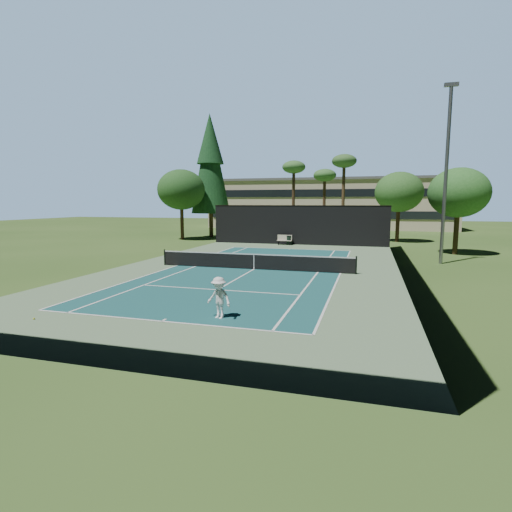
# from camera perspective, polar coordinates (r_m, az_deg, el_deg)

# --- Properties ---
(ground) EXTENTS (160.00, 160.00, 0.00)m
(ground) POSITION_cam_1_polar(r_m,az_deg,el_deg) (25.77, -0.30, -1.94)
(ground) COLOR #365720
(ground) RESTS_ON ground
(apron_slab) EXTENTS (18.00, 32.00, 0.01)m
(apron_slab) POSITION_cam_1_polar(r_m,az_deg,el_deg) (25.77, -0.30, -1.92)
(apron_slab) COLOR #63855D
(apron_slab) RESTS_ON ground
(court_surface) EXTENTS (10.97, 23.77, 0.01)m
(court_surface) POSITION_cam_1_polar(r_m,az_deg,el_deg) (25.77, -0.30, -1.91)
(court_surface) COLOR #1A5556
(court_surface) RESTS_ON ground
(court_lines) EXTENTS (11.07, 23.87, 0.01)m
(court_lines) POSITION_cam_1_polar(r_m,az_deg,el_deg) (25.77, -0.30, -1.89)
(court_lines) COLOR white
(court_lines) RESTS_ON ground
(tennis_net) EXTENTS (12.90, 0.10, 1.10)m
(tennis_net) POSITION_cam_1_polar(r_m,az_deg,el_deg) (25.68, -0.30, -0.71)
(tennis_net) COLOR black
(tennis_net) RESTS_ON ground
(fence) EXTENTS (18.04, 32.05, 4.03)m
(fence) POSITION_cam_1_polar(r_m,az_deg,el_deg) (25.57, -0.26, 2.53)
(fence) COLOR black
(fence) RESTS_ON ground
(player) EXTENTS (1.13, 0.83, 1.56)m
(player) POSITION_cam_1_polar(r_m,az_deg,el_deg) (14.90, -5.32, -5.97)
(player) COLOR white
(player) RESTS_ON ground
(tennis_ball_a) EXTENTS (0.08, 0.08, 0.08)m
(tennis_ball_a) POSITION_cam_1_polar(r_m,az_deg,el_deg) (16.96, -29.15, -7.83)
(tennis_ball_a) COLOR #CAD630
(tennis_ball_a) RESTS_ON ground
(tennis_ball_b) EXTENTS (0.08, 0.08, 0.08)m
(tennis_ball_b) POSITION_cam_1_polar(r_m,az_deg,el_deg) (28.40, -6.85, -1.02)
(tennis_ball_b) COLOR #D0DD32
(tennis_ball_b) RESTS_ON ground
(tennis_ball_c) EXTENTS (0.08, 0.08, 0.08)m
(tennis_ball_c) POSITION_cam_1_polar(r_m,az_deg,el_deg) (30.48, 4.40, -0.40)
(tennis_ball_c) COLOR yellow
(tennis_ball_c) RESTS_ON ground
(tennis_ball_d) EXTENTS (0.06, 0.06, 0.06)m
(tennis_ball_d) POSITION_cam_1_polar(r_m,az_deg,el_deg) (31.13, -4.70, -0.25)
(tennis_ball_d) COLOR #C1E033
(tennis_ball_d) RESTS_ON ground
(park_bench) EXTENTS (1.50, 0.45, 1.02)m
(park_bench) POSITION_cam_1_polar(r_m,az_deg,el_deg) (40.86, 4.10, 2.36)
(park_bench) COLOR beige
(park_bench) RESTS_ON ground
(trash_bin) EXTENTS (0.56, 0.56, 0.95)m
(trash_bin) POSITION_cam_1_polar(r_m,az_deg,el_deg) (40.98, 4.75, 2.27)
(trash_bin) COLOR black
(trash_bin) RESTS_ON ground
(pine_tree) EXTENTS (4.80, 4.80, 15.00)m
(pine_tree) POSITION_cam_1_polar(r_m,az_deg,el_deg) (50.46, -6.56, 13.57)
(pine_tree) COLOR #4F3922
(pine_tree) RESTS_ON ground
(palm_a) EXTENTS (2.80, 2.80, 9.32)m
(palm_a) POSITION_cam_1_polar(r_m,az_deg,el_deg) (49.40, 5.42, 12.12)
(palm_a) COLOR #3F2B1B
(palm_a) RESTS_ON ground
(palm_b) EXTENTS (2.80, 2.80, 8.42)m
(palm_b) POSITION_cam_1_polar(r_m,az_deg,el_deg) (50.80, 9.79, 10.98)
(palm_b) COLOR #442D1D
(palm_b) RESTS_ON ground
(palm_c) EXTENTS (2.80, 2.80, 9.77)m
(palm_c) POSITION_cam_1_polar(r_m,az_deg,el_deg) (47.69, 12.48, 12.64)
(palm_c) COLOR #4F3822
(palm_c) RESTS_ON ground
(decid_tree_a) EXTENTS (5.12, 5.12, 7.62)m
(decid_tree_a) POSITION_cam_1_polar(r_m,az_deg,el_deg) (46.49, 19.76, 8.58)
(decid_tree_a) COLOR #42291C
(decid_tree_a) RESTS_ON ground
(decid_tree_b) EXTENTS (4.80, 4.80, 7.14)m
(decid_tree_b) POSITION_cam_1_polar(r_m,az_deg,el_deg) (37.04, 26.97, 8.04)
(decid_tree_b) COLOR #45331D
(decid_tree_b) RESTS_ON ground
(decid_tree_c) EXTENTS (5.44, 5.44, 8.09)m
(decid_tree_c) POSITION_cam_1_polar(r_m,az_deg,el_deg) (47.39, -10.63, 9.28)
(decid_tree_c) COLOR #4D3421
(decid_tree_c) RESTS_ON ground
(campus_building) EXTENTS (40.50, 12.50, 8.30)m
(campus_building) POSITION_cam_1_polar(r_m,az_deg,el_deg) (70.73, 10.31, 7.43)
(campus_building) COLOR beige
(campus_building) RESTS_ON ground
(light_pole) EXTENTS (0.90, 0.25, 12.22)m
(light_pole) POSITION_cam_1_polar(r_m,az_deg,el_deg) (30.85, 25.53, 10.94)
(light_pole) COLOR gray
(light_pole) RESTS_ON ground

